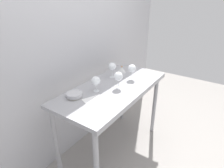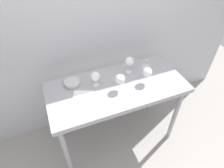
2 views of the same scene
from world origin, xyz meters
name	(u,v)px [view 1 (image 1 of 2)]	position (x,y,z in m)	size (l,w,h in m)	color
ground_plane	(113,149)	(0.00, 0.00, 0.00)	(6.00, 6.00, 0.00)	gray
back_wall	(77,44)	(0.00, 0.49, 1.30)	(3.80, 0.04, 2.60)	#B5B5BA
steel_counter	(113,95)	(0.00, -0.01, 0.79)	(1.40, 0.65, 0.90)	#9B9BA0
wine_glass_near_right	(132,69)	(0.29, -0.07, 1.03)	(0.09, 0.09, 0.18)	white
wine_glass_far_right	(112,67)	(0.21, 0.15, 1.03)	(0.10, 0.10, 0.19)	white
wine_glass_far_left	(96,81)	(-0.19, 0.08, 1.01)	(0.09, 0.09, 0.16)	white
wine_glass_near_center	(118,77)	(0.01, -0.06, 1.03)	(0.09, 0.09, 0.18)	white
tasting_sheet_upper	(98,103)	(-0.38, -0.08, 0.90)	(0.20, 0.28, 0.00)	white
tasting_bowl	(74,95)	(-0.41, 0.18, 0.93)	(0.16, 0.16, 0.05)	#DBCC66
decanter_funnel	(122,69)	(0.42, 0.15, 0.94)	(0.12, 0.12, 0.12)	silver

